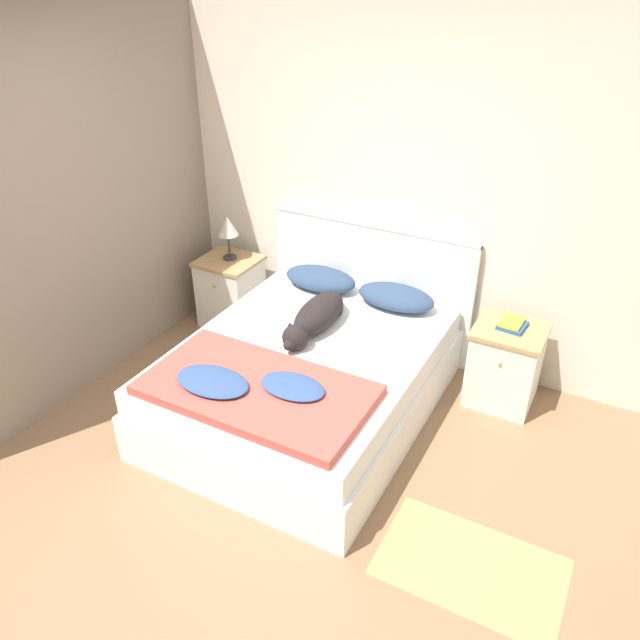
{
  "coord_description": "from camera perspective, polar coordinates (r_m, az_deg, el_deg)",
  "views": [
    {
      "loc": [
        1.62,
        -1.93,
        2.74
      ],
      "look_at": [
        -0.09,
        1.24,
        0.62
      ],
      "focal_mm": 35.0,
      "sensor_mm": 36.0,
      "label": 1
    }
  ],
  "objects": [
    {
      "name": "nightstand_right",
      "position": [
        4.49,
        16.52,
        -3.95
      ],
      "size": [
        0.47,
        0.44,
        0.59
      ],
      "color": "silver",
      "rests_on": "ground_plane"
    },
    {
      "name": "book_stack",
      "position": [
        4.35,
        17.17,
        -0.35
      ],
      "size": [
        0.19,
        0.2,
        0.05
      ],
      "color": "#285689",
      "rests_on": "nightstand_right"
    },
    {
      "name": "wall_side_left",
      "position": [
        4.68,
        -18.82,
        10.58
      ],
      "size": [
        0.06,
        3.1,
        2.55
      ],
      "color": "gray",
      "rests_on": "ground_plane"
    },
    {
      "name": "rug",
      "position": [
        3.56,
        13.62,
        -21.07
      ],
      "size": [
        0.94,
        0.59,
        0.0
      ],
      "color": "tan",
      "rests_on": "ground_plane"
    },
    {
      "name": "dog",
      "position": [
        4.22,
        -0.4,
        0.29
      ],
      "size": [
        0.24,
        0.81,
        0.21
      ],
      "color": "black",
      "rests_on": "bed"
    },
    {
      "name": "headboard",
      "position": [
        4.87,
        4.57,
        3.48
      ],
      "size": [
        1.64,
        0.06,
        1.04
      ],
      "color": "white",
      "rests_on": "ground_plane"
    },
    {
      "name": "pillow_left",
      "position": [
        4.77,
        0.03,
        3.8
      ],
      "size": [
        0.57,
        0.32,
        0.16
      ],
      "color": "navy",
      "rests_on": "bed"
    },
    {
      "name": "nightstand_left",
      "position": [
        5.3,
        -8.15,
        2.63
      ],
      "size": [
        0.47,
        0.44,
        0.59
      ],
      "color": "silver",
      "rests_on": "ground_plane"
    },
    {
      "name": "pillow_right",
      "position": [
        4.55,
        6.96,
        2.1
      ],
      "size": [
        0.57,
        0.32,
        0.16
      ],
      "color": "navy",
      "rests_on": "bed"
    },
    {
      "name": "wall_back",
      "position": [
        4.61,
        6.33,
        11.75
      ],
      "size": [
        9.0,
        0.06,
        2.55
      ],
      "color": "beige",
      "rests_on": "ground_plane"
    },
    {
      "name": "table_lamp",
      "position": [
        5.08,
        -8.44,
        8.36
      ],
      "size": [
        0.17,
        0.17,
        0.37
      ],
      "color": "#2D2D33",
      "rests_on": "nightstand_left"
    },
    {
      "name": "bed",
      "position": [
        4.24,
        -1.28,
        -5.46
      ],
      "size": [
        1.56,
        1.98,
        0.52
      ],
      "color": "white",
      "rests_on": "ground_plane"
    },
    {
      "name": "quilt",
      "position": [
        3.67,
        -5.99,
        -6.26
      ],
      "size": [
        1.33,
        0.73,
        0.11
      ],
      "color": "#BC4C42",
      "rests_on": "bed"
    },
    {
      "name": "ground_plane",
      "position": [
        3.73,
        -8.26,
        -17.34
      ],
      "size": [
        16.0,
        16.0,
        0.0
      ],
      "primitive_type": "plane",
      "color": "#896647"
    }
  ]
}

